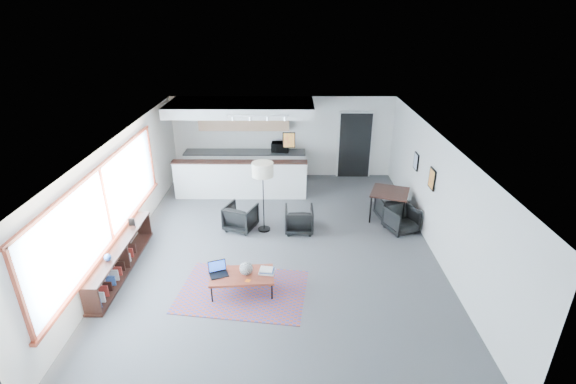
{
  "coord_description": "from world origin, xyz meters",
  "views": [
    {
      "loc": [
        0.25,
        -8.39,
        5.15
      ],
      "look_at": [
        0.19,
        0.4,
        1.21
      ],
      "focal_mm": 26.0,
      "sensor_mm": 36.0,
      "label": 1
    }
  ],
  "objects_px": {
    "laptop": "(218,270)",
    "armchair_left": "(241,216)",
    "ceramic_pot": "(246,269)",
    "dining_table": "(390,194)",
    "dining_chair_far": "(390,208)",
    "dining_chair_near": "(401,220)",
    "armchair_right": "(299,218)",
    "microwave": "(280,146)",
    "coffee_table": "(242,276)",
    "floor_lamp": "(263,172)",
    "book_stack": "(267,271)"
  },
  "relations": [
    {
      "from": "laptop",
      "to": "armchair_left",
      "type": "distance_m",
      "value": 2.5
    },
    {
      "from": "laptop",
      "to": "ceramic_pot",
      "type": "xyz_separation_m",
      "value": [
        0.55,
        -0.03,
        0.06
      ]
    },
    {
      "from": "laptop",
      "to": "dining_table",
      "type": "height_order",
      "value": "dining_table"
    },
    {
      "from": "dining_chair_far",
      "to": "dining_chair_near",
      "type": "bearing_deg",
      "value": 91.3
    },
    {
      "from": "laptop",
      "to": "armchair_right",
      "type": "xyz_separation_m",
      "value": [
        1.61,
        2.39,
        -0.12
      ]
    },
    {
      "from": "laptop",
      "to": "microwave",
      "type": "relative_size",
      "value": 0.78
    },
    {
      "from": "armchair_right",
      "to": "dining_table",
      "type": "height_order",
      "value": "dining_table"
    },
    {
      "from": "coffee_table",
      "to": "dining_chair_far",
      "type": "distance_m",
      "value": 4.73
    },
    {
      "from": "coffee_table",
      "to": "dining_chair_near",
      "type": "distance_m",
      "value": 4.44
    },
    {
      "from": "coffee_table",
      "to": "laptop",
      "type": "height_order",
      "value": "laptop"
    },
    {
      "from": "armchair_left",
      "to": "dining_chair_far",
      "type": "height_order",
      "value": "armchair_left"
    },
    {
      "from": "ceramic_pot",
      "to": "floor_lamp",
      "type": "relative_size",
      "value": 0.14
    },
    {
      "from": "coffee_table",
      "to": "armchair_right",
      "type": "bearing_deg",
      "value": 59.95
    },
    {
      "from": "ceramic_pot",
      "to": "dining_chair_near",
      "type": "xyz_separation_m",
      "value": [
        3.6,
        2.45,
        -0.23
      ]
    },
    {
      "from": "laptop",
      "to": "dining_chair_near",
      "type": "xyz_separation_m",
      "value": [
        4.15,
        2.43,
        -0.17
      ]
    },
    {
      "from": "book_stack",
      "to": "dining_chair_far",
      "type": "bearing_deg",
      "value": 44.66
    },
    {
      "from": "dining_chair_far",
      "to": "microwave",
      "type": "relative_size",
      "value": 1.1
    },
    {
      "from": "microwave",
      "to": "dining_chair_far",
      "type": "bearing_deg",
      "value": -38.77
    },
    {
      "from": "floor_lamp",
      "to": "dining_table",
      "type": "distance_m",
      "value": 3.4
    },
    {
      "from": "ceramic_pot",
      "to": "floor_lamp",
      "type": "bearing_deg",
      "value": 85.62
    },
    {
      "from": "ceramic_pot",
      "to": "dining_table",
      "type": "xyz_separation_m",
      "value": [
        3.42,
        3.12,
        0.17
      ]
    },
    {
      "from": "armchair_right",
      "to": "dining_table",
      "type": "xyz_separation_m",
      "value": [
        2.36,
        0.7,
        0.35
      ]
    },
    {
      "from": "dining_chair_near",
      "to": "ceramic_pot",
      "type": "bearing_deg",
      "value": -170.4
    },
    {
      "from": "laptop",
      "to": "dining_chair_near",
      "type": "height_order",
      "value": "laptop"
    },
    {
      "from": "armchair_left",
      "to": "floor_lamp",
      "type": "distance_m",
      "value": 1.33
    },
    {
      "from": "coffee_table",
      "to": "floor_lamp",
      "type": "xyz_separation_m",
      "value": [
        0.28,
        2.49,
        1.18
      ]
    },
    {
      "from": "armchair_right",
      "to": "dining_chair_far",
      "type": "height_order",
      "value": "armchair_right"
    },
    {
      "from": "dining_chair_near",
      "to": "armchair_left",
      "type": "bearing_deg",
      "value": 154.3
    },
    {
      "from": "armchair_left",
      "to": "dining_chair_near",
      "type": "bearing_deg",
      "value": -160.36
    },
    {
      "from": "armchair_right",
      "to": "microwave",
      "type": "bearing_deg",
      "value": -81.26
    },
    {
      "from": "floor_lamp",
      "to": "microwave",
      "type": "distance_m",
      "value": 3.41
    },
    {
      "from": "coffee_table",
      "to": "ceramic_pot",
      "type": "distance_m",
      "value": 0.18
    },
    {
      "from": "coffee_table",
      "to": "microwave",
      "type": "xyz_separation_m",
      "value": [
        0.61,
        5.85,
        0.74
      ]
    },
    {
      "from": "floor_lamp",
      "to": "dining_chair_near",
      "type": "xyz_separation_m",
      "value": [
        3.41,
        -0.02,
        -1.26
      ]
    },
    {
      "from": "dining_table",
      "to": "floor_lamp",
      "type": "bearing_deg",
      "value": -168.7
    },
    {
      "from": "coffee_table",
      "to": "dining_table",
      "type": "distance_m",
      "value": 4.71
    },
    {
      "from": "dining_table",
      "to": "dining_chair_near",
      "type": "relative_size",
      "value": 1.95
    },
    {
      "from": "coffee_table",
      "to": "armchair_left",
      "type": "distance_m",
      "value": 2.56
    },
    {
      "from": "ceramic_pot",
      "to": "dining_chair_far",
      "type": "distance_m",
      "value": 4.66
    },
    {
      "from": "armchair_left",
      "to": "dining_chair_near",
      "type": "relative_size",
      "value": 1.21
    },
    {
      "from": "dining_table",
      "to": "dining_chair_near",
      "type": "distance_m",
      "value": 0.8
    },
    {
      "from": "armchair_left",
      "to": "coffee_table",
      "type": "bearing_deg",
      "value": 117.52
    },
    {
      "from": "ceramic_pot",
      "to": "armchair_left",
      "type": "height_order",
      "value": "armchair_left"
    },
    {
      "from": "coffee_table",
      "to": "floor_lamp",
      "type": "height_order",
      "value": "floor_lamp"
    },
    {
      "from": "floor_lamp",
      "to": "ceramic_pot",
      "type": "bearing_deg",
      "value": -94.38
    },
    {
      "from": "armchair_right",
      "to": "dining_chair_near",
      "type": "distance_m",
      "value": 2.54
    },
    {
      "from": "ceramic_pot",
      "to": "armchair_left",
      "type": "relative_size",
      "value": 0.36
    },
    {
      "from": "book_stack",
      "to": "armchair_left",
      "type": "bearing_deg",
      "value": 107.66
    },
    {
      "from": "book_stack",
      "to": "dining_chair_far",
      "type": "height_order",
      "value": "dining_chair_far"
    },
    {
      "from": "coffee_table",
      "to": "dining_chair_far",
      "type": "xyz_separation_m",
      "value": [
        3.56,
        3.12,
        -0.07
      ]
    }
  ]
}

